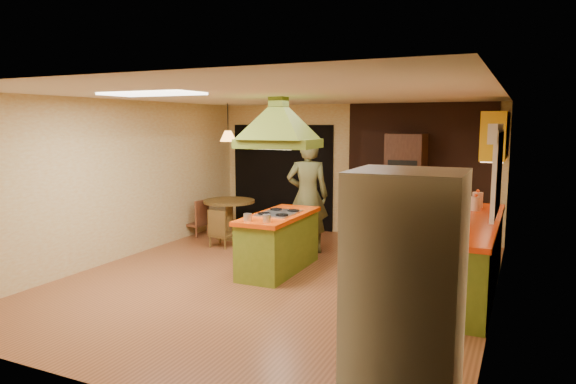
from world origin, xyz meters
The scene contains 21 objects.
ground centered at (0.00, 0.00, 0.00)m, with size 6.50×6.50×0.00m, color #955430.
room_walls centered at (0.00, 0.00, 1.25)m, with size 5.50×6.50×6.50m.
ceiling_plane centered at (0.00, 0.00, 2.50)m, with size 6.50×6.50×0.00m, color silver.
brick_panel centered at (1.25, 3.23, 1.25)m, with size 2.64×0.03×2.50m, color #381E14.
nook_opening centered at (-1.50, 3.23, 1.05)m, with size 2.20×0.03×2.10m, color black.
right_counter centered at (2.45, 0.60, 0.46)m, with size 0.62×3.05×0.92m.
upper_cabinets centered at (2.57, 2.20, 1.95)m, with size 0.34×1.40×0.70m, color yellow.
window_right centered at (2.70, 0.40, 1.77)m, with size 0.12×1.35×1.06m.
fluor_panel centered at (-1.10, -1.20, 2.48)m, with size 1.20×0.60×0.03m, color white.
kitchen_island centered at (-0.18, 0.38, 0.43)m, with size 0.70×1.68×0.86m.
range_hood centered at (-0.18, 0.38, 2.25)m, with size 1.14×0.86×0.80m.
man centered at (-0.23, 1.56, 0.95)m, with size 0.69×0.45×1.89m, color #4E4E29.
refrigerator centered at (2.31, -2.72, 0.91)m, with size 0.75×0.71×1.82m, color silver.
wall_oven centered at (1.08, 2.95, 0.98)m, with size 0.66×0.61×1.95m.
dining_table centered at (-1.97, 1.92, 0.50)m, with size 0.95×0.95×0.72m.
chair_left centered at (-2.67, 1.82, 0.35)m, with size 0.38×0.38×0.70m, color brown, non-canonical shape.
chair_near centered at (-1.72, 1.27, 0.33)m, with size 0.36×0.36×0.66m, color brown, non-canonical shape.
pendant_lamp centered at (-1.97, 1.92, 1.90)m, with size 0.30×0.30×0.19m, color #FF9E3F.
canister_large centered at (2.40, 1.67, 1.03)m, with size 0.15×0.15×0.22m, color beige.
canister_medium centered at (2.40, 1.37, 1.02)m, with size 0.14×0.14×0.19m, color beige.
canister_small centered at (2.40, 1.50, 1.00)m, with size 0.12×0.12×0.16m, color #F7EAC7.
Camera 1 is at (3.02, -6.17, 2.14)m, focal length 32.00 mm.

